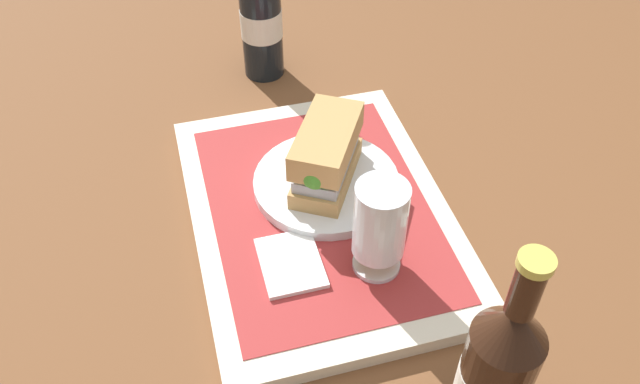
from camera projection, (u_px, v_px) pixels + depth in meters
The scene contains 9 objects.
ground_plane at pixel (320, 219), 0.86m from camera, with size 3.00×3.00×0.00m, color brown.
tray at pixel (320, 214), 0.85m from camera, with size 0.44×0.32×0.02m, color beige.
placemat at pixel (320, 208), 0.84m from camera, with size 0.38×0.27×0.00m, color #9E2D2D.
plate at pixel (326, 183), 0.87m from camera, with size 0.19×0.19×0.01m, color white.
sandwich at pixel (326, 156), 0.83m from camera, with size 0.14×0.12×0.08m.
beer_glass at pixel (380, 226), 0.73m from camera, with size 0.06×0.06×0.12m.
napkin_folded at pixel (291, 263), 0.78m from camera, with size 0.09×0.07×0.01m, color white.
beer_bottle at pixel (495, 376), 0.58m from camera, with size 0.07×0.07×0.27m.
second_bottle at pixel (260, 15), 1.02m from camera, with size 0.07×0.07×0.27m.
Camera 1 is at (0.56, -0.15, 0.63)m, focal length 37.29 mm.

